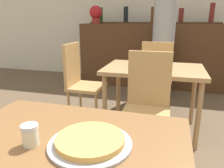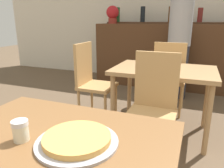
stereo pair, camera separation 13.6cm
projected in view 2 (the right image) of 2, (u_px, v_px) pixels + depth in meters
The scene contains 12 objects.
wall_back at pixel (173, 10), 4.26m from camera, with size 8.00×0.05×2.80m.
dining_table_near at pixel (53, 157), 0.94m from camera, with size 1.02×0.75×0.73m.
dining_table_far at pixel (164, 77), 2.30m from camera, with size 1.04×0.71×0.73m.
bar_counter at pixel (166, 56), 4.04m from camera, with size 2.60×0.56×1.14m.
bar_back_shelf at pixel (170, 20), 3.99m from camera, with size 2.39×0.24×0.35m.
chair_far_side_front at pixel (153, 102), 1.86m from camera, with size 0.40×0.40×0.96m.
chair_far_side_back at pixel (169, 75), 2.79m from camera, with size 0.40×0.40×0.96m.
chair_far_side_left at pixel (91, 78), 2.62m from camera, with size 0.40×0.40×0.96m.
pizza_tray at pixel (77, 140), 0.89m from camera, with size 0.34×0.34×0.04m.
cheese_shaker at pixel (21, 130), 0.90m from camera, with size 0.07×0.07×0.09m.
person_standing at pixel (179, 38), 3.33m from camera, with size 0.34×0.34×1.75m.
potted_plant at pixel (113, 14), 4.15m from camera, with size 0.24×0.24×0.33m.
Camera 2 is at (0.53, -0.66, 1.21)m, focal length 35.00 mm.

